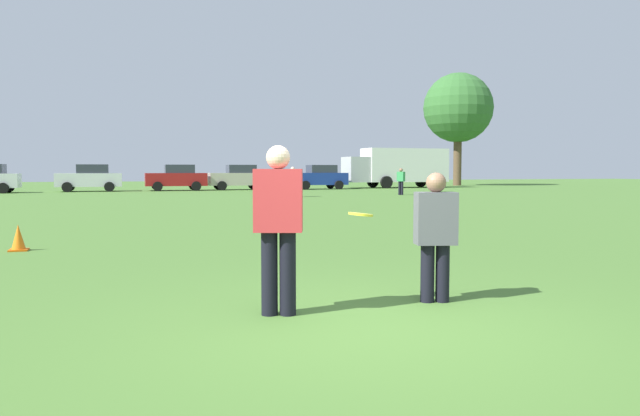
{
  "coord_description": "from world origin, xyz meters",
  "views": [
    {
      "loc": [
        -2.09,
        -5.12,
        1.47
      ],
      "look_at": [
        0.01,
        1.47,
        1.03
      ],
      "focal_mm": 33.83,
      "sensor_mm": 36.0,
      "label": 1
    }
  ],
  "objects_px": {
    "traffic_cone": "(18,238)",
    "parked_car_far_right": "(319,177)",
    "parked_car_center": "(90,178)",
    "bystander_sideline_watcher": "(293,180)",
    "parked_car_mid_right": "(177,177)",
    "parked_car_near_right": "(239,177)",
    "player_defender": "(435,230)",
    "player_thrower": "(278,220)",
    "frisbee": "(361,214)",
    "bystander_field_marshal": "(401,180)",
    "box_truck": "(397,166)"
  },
  "relations": [
    {
      "from": "player_defender",
      "to": "bystander_sideline_watcher",
      "type": "relative_size",
      "value": 0.88
    },
    {
      "from": "player_thrower",
      "to": "frisbee",
      "type": "bearing_deg",
      "value": 12.67
    },
    {
      "from": "traffic_cone",
      "to": "player_defender",
      "type": "bearing_deg",
      "value": -49.76
    },
    {
      "from": "bystander_sideline_watcher",
      "to": "player_thrower",
      "type": "bearing_deg",
      "value": -105.41
    },
    {
      "from": "parked_car_far_right",
      "to": "player_defender",
      "type": "bearing_deg",
      "value": -105.71
    },
    {
      "from": "traffic_cone",
      "to": "parked_car_center",
      "type": "height_order",
      "value": "parked_car_center"
    },
    {
      "from": "bystander_sideline_watcher",
      "to": "parked_car_mid_right",
      "type": "bearing_deg",
      "value": 112.95
    },
    {
      "from": "traffic_cone",
      "to": "parked_car_far_right",
      "type": "xyz_separation_m",
      "value": [
        15.67,
        31.41,
        0.69
      ]
    },
    {
      "from": "bystander_field_marshal",
      "to": "parked_car_mid_right",
      "type": "bearing_deg",
      "value": 135.73
    },
    {
      "from": "bystander_sideline_watcher",
      "to": "bystander_field_marshal",
      "type": "bearing_deg",
      "value": 5.57
    },
    {
      "from": "parked_car_far_right",
      "to": "bystander_field_marshal",
      "type": "relative_size",
      "value": 2.7
    },
    {
      "from": "parked_car_mid_right",
      "to": "parked_car_near_right",
      "type": "height_order",
      "value": "same"
    },
    {
      "from": "parked_car_near_right",
      "to": "bystander_field_marshal",
      "type": "xyz_separation_m",
      "value": [
        7.42,
        -11.87,
        -0.05
      ]
    },
    {
      "from": "parked_car_center",
      "to": "bystander_sideline_watcher",
      "type": "relative_size",
      "value": 2.59
    },
    {
      "from": "player_defender",
      "to": "parked_car_center",
      "type": "distance_m",
      "value": 37.97
    },
    {
      "from": "traffic_cone",
      "to": "parked_car_near_right",
      "type": "distance_m",
      "value": 33.27
    },
    {
      "from": "parked_car_near_right",
      "to": "frisbee",
      "type": "bearing_deg",
      "value": -98.01
    },
    {
      "from": "traffic_cone",
      "to": "box_truck",
      "type": "xyz_separation_m",
      "value": [
        22.83,
        32.87,
        1.52
      ]
    },
    {
      "from": "traffic_cone",
      "to": "parked_car_far_right",
      "type": "height_order",
      "value": "parked_car_far_right"
    },
    {
      "from": "traffic_cone",
      "to": "parked_car_near_right",
      "type": "height_order",
      "value": "parked_car_near_right"
    },
    {
      "from": "parked_car_mid_right",
      "to": "box_truck",
      "type": "height_order",
      "value": "box_truck"
    },
    {
      "from": "parked_car_mid_right",
      "to": "parked_car_center",
      "type": "bearing_deg",
      "value": -179.39
    },
    {
      "from": "player_thrower",
      "to": "parked_car_mid_right",
      "type": "bearing_deg",
      "value": 87.2
    },
    {
      "from": "player_defender",
      "to": "box_truck",
      "type": "xyz_separation_m",
      "value": [
        17.7,
        38.94,
        0.95
      ]
    },
    {
      "from": "traffic_cone",
      "to": "parked_car_center",
      "type": "xyz_separation_m",
      "value": [
        -0.53,
        31.47,
        0.69
      ]
    },
    {
      "from": "bystander_sideline_watcher",
      "to": "parked_car_center",
      "type": "bearing_deg",
      "value": 131.87
    },
    {
      "from": "bystander_field_marshal",
      "to": "player_thrower",
      "type": "bearing_deg",
      "value": -117.7
    },
    {
      "from": "traffic_cone",
      "to": "bystander_sideline_watcher",
      "type": "relative_size",
      "value": 0.3
    },
    {
      "from": "traffic_cone",
      "to": "box_truck",
      "type": "relative_size",
      "value": 0.06
    },
    {
      "from": "parked_car_mid_right",
      "to": "parked_car_near_right",
      "type": "distance_m",
      "value": 4.45
    },
    {
      "from": "box_truck",
      "to": "bystander_field_marshal",
      "type": "height_order",
      "value": "box_truck"
    },
    {
      "from": "parked_car_center",
      "to": "parked_car_far_right",
      "type": "bearing_deg",
      "value": -0.24
    },
    {
      "from": "player_defender",
      "to": "parked_car_mid_right",
      "type": "height_order",
      "value": "parked_car_mid_right"
    },
    {
      "from": "frisbee",
      "to": "parked_car_center",
      "type": "height_order",
      "value": "parked_car_center"
    },
    {
      "from": "bystander_sideline_watcher",
      "to": "traffic_cone",
      "type": "bearing_deg",
      "value": -118.19
    },
    {
      "from": "player_defender",
      "to": "bystander_sideline_watcher",
      "type": "distance_m",
      "value": 25.92
    },
    {
      "from": "parked_car_near_right",
      "to": "bystander_sideline_watcher",
      "type": "relative_size",
      "value": 2.59
    },
    {
      "from": "player_thrower",
      "to": "frisbee",
      "type": "xyz_separation_m",
      "value": [
        0.97,
        0.22,
        0.02
      ]
    },
    {
      "from": "player_thrower",
      "to": "parked_car_center",
      "type": "xyz_separation_m",
      "value": [
        -3.87,
        37.6,
        -0.04
      ]
    },
    {
      "from": "parked_car_mid_right",
      "to": "bystander_field_marshal",
      "type": "bearing_deg",
      "value": -44.27
    },
    {
      "from": "frisbee",
      "to": "parked_car_near_right",
      "type": "xyz_separation_m",
      "value": [
        5.31,
        37.75,
        -0.06
      ]
    },
    {
      "from": "player_defender",
      "to": "bystander_sideline_watcher",
      "type": "height_order",
      "value": "bystander_sideline_watcher"
    },
    {
      "from": "parked_car_far_right",
      "to": "bystander_sideline_watcher",
      "type": "distance_m",
      "value": 13.2
    },
    {
      "from": "box_truck",
      "to": "parked_car_far_right",
      "type": "bearing_deg",
      "value": -168.42
    },
    {
      "from": "bystander_field_marshal",
      "to": "parked_car_far_right",
      "type": "bearing_deg",
      "value": 96.84
    },
    {
      "from": "player_thrower",
      "to": "parked_car_mid_right",
      "type": "distance_m",
      "value": 37.71
    },
    {
      "from": "player_defender",
      "to": "parked_car_far_right",
      "type": "height_order",
      "value": "parked_car_far_right"
    },
    {
      "from": "player_thrower",
      "to": "player_defender",
      "type": "distance_m",
      "value": 1.8
    },
    {
      "from": "player_defender",
      "to": "traffic_cone",
      "type": "distance_m",
      "value": 7.97
    },
    {
      "from": "parked_car_far_right",
      "to": "frisbee",
      "type": "bearing_deg",
      "value": -106.93
    }
  ]
}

